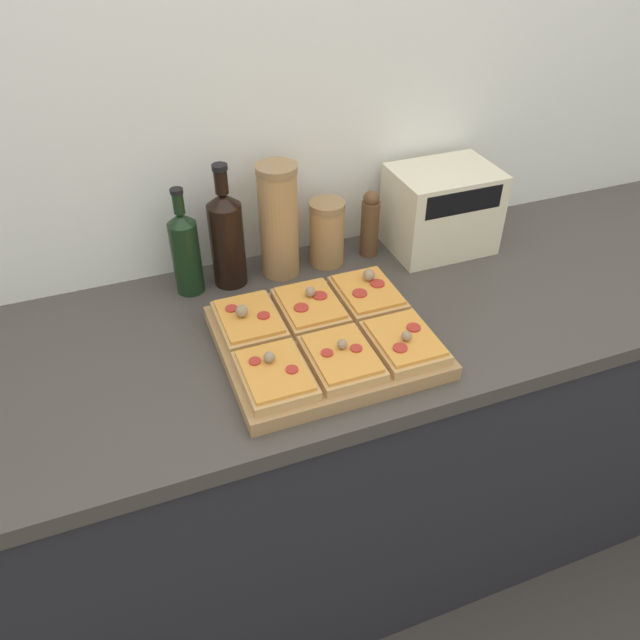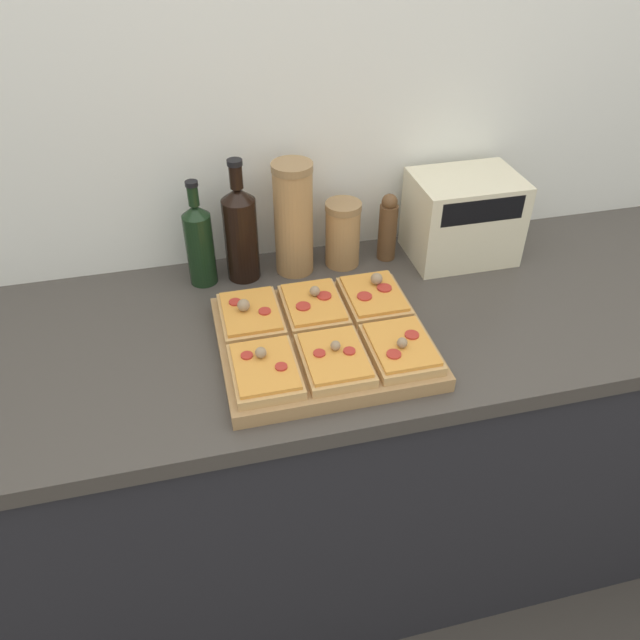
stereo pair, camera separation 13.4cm
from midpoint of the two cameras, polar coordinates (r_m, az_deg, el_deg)
name	(u,v)px [view 1 (the left image)]	position (r m, az deg, el deg)	size (l,w,h in m)	color
ground_plane	(378,640)	(1.99, 3.20, -27.31)	(12.00, 12.00, 0.00)	#3D3833
wall_back	(289,128)	(1.58, -5.41, 17.06)	(6.00, 0.06, 2.50)	silver
kitchen_counter	(339,450)	(1.75, -0.52, -11.87)	(2.63, 0.67, 0.93)	#232328
cutting_board	(325,341)	(1.34, -2.40, -2.09)	(0.44, 0.39, 0.03)	#A37A4C
pizza_slice_back_left	(249,320)	(1.36, -9.34, -0.09)	(0.13, 0.17, 0.06)	tan
pizza_slice_back_center	(310,306)	(1.39, -3.67, 1.18)	(0.13, 0.17, 0.05)	tan
pizza_slice_back_right	(368,293)	(1.43, 1.72, 2.41)	(0.13, 0.17, 0.06)	tan
pizza_slice_front_left	(275,374)	(1.22, -7.31, -5.04)	(0.13, 0.17, 0.05)	tan
pizza_slice_front_center	(342,357)	(1.25, -1.06, -3.53)	(0.13, 0.17, 0.05)	tan
pizza_slice_front_right	(405,341)	(1.29, 4.83, -2.06)	(0.13, 0.17, 0.05)	tan
olive_oil_bottle	(186,251)	(1.51, -14.71, 6.04)	(0.07, 0.07, 0.27)	black
wine_bottle	(227,237)	(1.51, -11.06, 7.38)	(0.08, 0.08, 0.31)	black
grain_jar_tall	(279,221)	(1.52, -6.34, 8.91)	(0.10, 0.10, 0.29)	#AD7F4C
grain_jar_short	(327,233)	(1.58, -1.80, 7.90)	(0.09, 0.09, 0.17)	#AD7F4C
pepper_mill	(370,224)	(1.62, 2.21, 8.71)	(0.05, 0.05, 0.18)	brown
toaster_oven	(441,209)	(1.66, 8.76, 9.91)	(0.29, 0.20, 0.22)	beige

